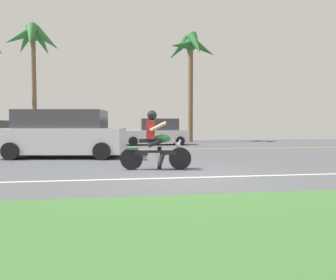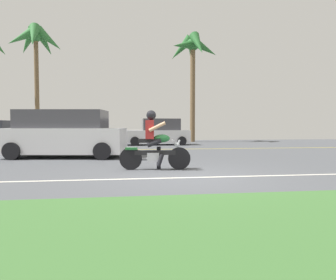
% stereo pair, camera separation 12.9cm
% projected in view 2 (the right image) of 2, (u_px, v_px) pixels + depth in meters
% --- Properties ---
extents(ground, '(56.00, 30.00, 0.04)m').
position_uv_depth(ground, '(167.00, 163.00, 10.47)').
color(ground, '#4C4F54').
extents(grass_median, '(56.00, 3.80, 0.06)m').
position_uv_depth(grass_median, '(250.00, 234.00, 3.44)').
color(grass_median, '#3D6B33').
rests_on(grass_median, ground).
extents(lane_line_near, '(50.40, 0.12, 0.01)m').
position_uv_depth(lane_line_near, '(185.00, 178.00, 7.31)').
color(lane_line_near, silver).
rests_on(lane_line_near, ground).
extents(lane_line_far, '(50.40, 0.12, 0.01)m').
position_uv_depth(lane_line_far, '(153.00, 149.00, 15.93)').
color(lane_line_far, yellow).
rests_on(lane_line_far, ground).
extents(motorcyclist, '(2.00, 0.65, 1.67)m').
position_uv_depth(motorcyclist, '(154.00, 145.00, 8.61)').
color(motorcyclist, black).
rests_on(motorcyclist, ground).
extents(suv_nearby, '(4.88, 2.61, 1.84)m').
position_uv_depth(suv_nearby, '(64.00, 134.00, 11.98)').
color(suv_nearby, silver).
rests_on(suv_nearby, ground).
extents(parked_car_1, '(4.09, 1.99, 1.54)m').
position_uv_depth(parked_car_1, '(76.00, 133.00, 20.42)').
color(parked_car_1, white).
rests_on(parked_car_1, ground).
extents(parked_car_2, '(4.07, 1.83, 1.68)m').
position_uv_depth(parked_car_2, '(158.00, 133.00, 19.61)').
color(parked_car_2, silver).
rests_on(parked_car_2, ground).
extents(palm_tree_0, '(4.04, 4.10, 8.15)m').
position_uv_depth(palm_tree_0, '(192.00, 53.00, 23.01)').
color(palm_tree_0, brown).
rests_on(palm_tree_0, ground).
extents(palm_tree_1, '(3.84, 3.75, 8.26)m').
position_uv_depth(palm_tree_1, '(36.00, 45.00, 21.40)').
color(palm_tree_1, brown).
rests_on(palm_tree_1, ground).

